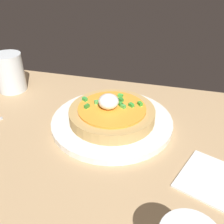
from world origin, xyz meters
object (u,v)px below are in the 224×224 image
object	(u,v)px
plate	(112,122)
pizza	(112,113)
cup_far	(10,75)
napkin	(214,180)

from	to	relation	value
plate	pizza	distance (cm)	2.54
cup_far	napkin	world-z (taller)	cup_far
cup_far	pizza	bearing A→B (deg)	163.26
cup_far	napkin	xyz separation A→B (cm)	(-56.91, 23.21, -4.74)
cup_far	napkin	bearing A→B (deg)	157.81
pizza	napkin	world-z (taller)	pizza
cup_far	plate	bearing A→B (deg)	163.30
napkin	cup_far	bearing A→B (deg)	-22.19
plate	pizza	world-z (taller)	pizza
plate	cup_far	xyz separation A→B (cm)	(33.63, -10.09, 4.17)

